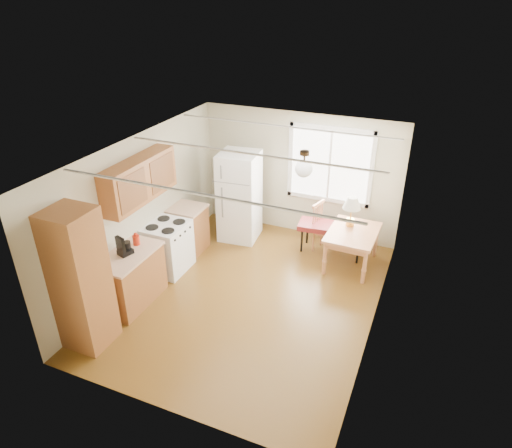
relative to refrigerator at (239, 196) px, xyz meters
The scene contains 11 objects.
room_shell 2.09m from the refrigerator, 60.93° to the right, with size 4.60×5.60×2.62m.
kitchen_run 2.54m from the refrigerator, 106.38° to the right, with size 0.65×3.40×2.20m.
window_unit 1.86m from the refrigerator, 22.85° to the left, with size 1.64×0.05×1.51m.
pendant_light 2.58m from the refrigerator, 39.45° to the right, with size 0.26×0.26×0.40m.
refrigerator is the anchor object (origin of this frame).
bench 1.93m from the refrigerator, ahead, with size 1.33×0.61×0.59m.
dining_table 2.35m from the refrigerator, ahead, with size 0.87×1.14×0.70m.
chair 1.68m from the refrigerator, ahead, with size 0.46×0.46×0.97m.
table_lamp 2.22m from the refrigerator, ahead, with size 0.32×0.32×0.56m.
coffee_maker 2.77m from the refrigerator, 105.05° to the right, with size 0.22×0.26×0.34m.
kettle 2.46m from the refrigerator, 107.46° to the right, with size 0.11×0.11×0.21m.
Camera 1 is at (2.48, -5.64, 4.61)m, focal length 32.00 mm.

